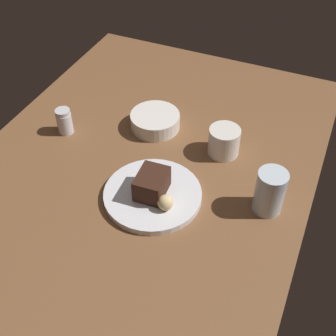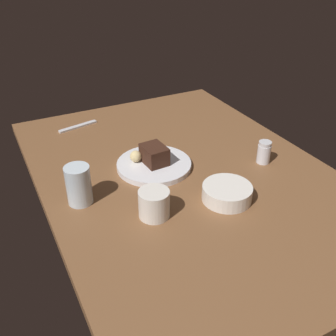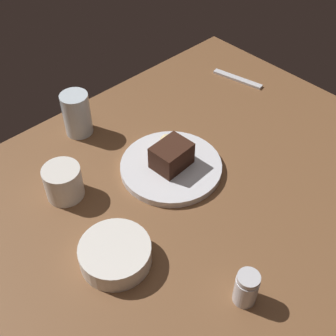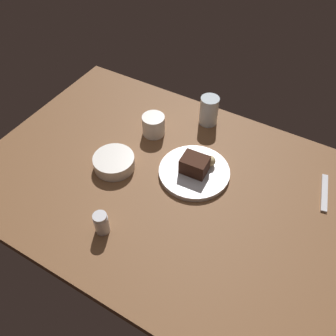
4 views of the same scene
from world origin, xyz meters
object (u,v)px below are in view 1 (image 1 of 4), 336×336
Objects in this scene: dessert_plate at (153,195)px; coffee_cup at (224,141)px; water_glass at (270,192)px; chocolate_cake_slice at (152,184)px; bread_roll at (165,203)px; salt_shaker at (64,121)px; side_bowl at (155,121)px.

coffee_cup reaches higher than dessert_plate.
water_glass is at bearing -74.17° from dessert_plate.
coffee_cup reaches higher than chocolate_cake_slice.
chocolate_cake_slice is 2.31× the size of bread_roll.
water_glass is (-5.56, -57.48, 1.91)cm from salt_shaker.
coffee_cup is (14.49, 15.26, -1.73)cm from water_glass.
coffee_cup reaches higher than bread_roll.
bread_roll is 31.41cm from side_bowl.
water_glass is at bearing -95.52° from salt_shaker.
dessert_plate is 1.70× the size of side_bowl.
salt_shaker reaches higher than bread_roll.
side_bowl is (24.26, 10.32, -2.33)cm from chocolate_cake_slice.
side_bowl is (11.52, -21.62, -1.44)cm from salt_shaker.
salt_shaker is at bearing 84.48° from water_glass.
side_bowl is (24.28, 10.48, 1.30)cm from dessert_plate.
side_bowl is at bearing 64.53° from water_glass.
coffee_cup is at bearing -25.01° from dessert_plate.
dessert_plate is 34.65cm from salt_shaker.
salt_shaker is 24.54cm from side_bowl.
side_bowl is 20.82cm from coffee_cup.
water_glass is 0.81× the size of side_bowl.
bread_roll is 25.48cm from coffee_cup.
coffee_cup is (21.67, -10.27, -0.72)cm from chocolate_cake_slice.
chocolate_cake_slice is 0.76× the size of water_glass.
chocolate_cake_slice is 26.54cm from water_glass.
bread_roll reaches higher than dessert_plate.
salt_shaker is 57.78cm from water_glass.
dessert_plate is 3.63cm from chocolate_cake_slice.
water_glass reaches higher than dessert_plate.
side_bowl is at bearing 28.86° from bread_roll.
chocolate_cake_slice reaches higher than dessert_plate.
salt_shaker is 0.66× the size of water_glass.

